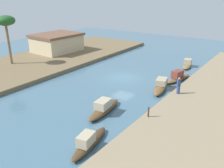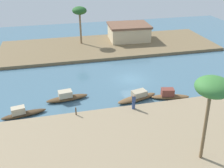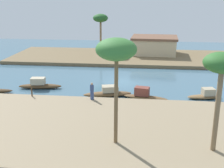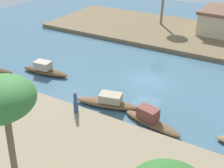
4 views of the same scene
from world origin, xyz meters
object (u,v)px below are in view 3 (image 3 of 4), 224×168
Objects in this scene: palm_tree_left_near at (116,51)px; palm_tree_left_far at (222,67)px; sampan_downstream_large at (39,85)px; mooring_post at (32,92)px; palm_tree_right_tall at (100,19)px; sampan_with_tall_canopy at (206,95)px; sampan_midstream at (108,93)px; sampan_open_hull at (144,95)px; person_on_near_bank at (92,92)px; riverside_building at (154,45)px.

palm_tree_left_near reaches higher than palm_tree_left_far.
sampan_downstream_large is 4.25m from mooring_post.
palm_tree_left_near is 1.09× the size of palm_tree_right_tall.
sampan_with_tall_canopy is 4.21× the size of mooring_post.
sampan_open_hull reaches higher than sampan_midstream.
mooring_post is at bearing -160.26° from sampan_open_hull.
sampan_with_tall_canopy is at bearing -10.68° from sampan_midstream.
sampan_open_hull reaches higher than sampan_with_tall_canopy.
palm_tree_left_far is at bearing -44.49° from sampan_downstream_large.
person_on_near_bank reaches higher than sampan_downstream_large.
palm_tree_left_far is 0.98× the size of palm_tree_right_tall.
palm_tree_right_tall is (4.30, 19.96, 5.98)m from sampan_downstream_large.
sampan_midstream is 0.80× the size of palm_tree_left_far.
palm_tree_right_tall is at bearing 100.46° from palm_tree_left_near.
riverside_building is (-5.01, 21.63, 1.64)m from sampan_with_tall_canopy.
sampan_open_hull is 0.64× the size of palm_tree_left_near.
sampan_with_tall_canopy is 10.44m from sampan_midstream.
person_on_near_bank is at bearing 111.15° from palm_tree_left_near.
sampan_with_tall_canopy is at bearing -10.80° from sampan_downstream_large.
palm_tree_right_tall reaches higher than palm_tree_left_far.
sampan_downstream_large is (-18.83, 1.39, 0.05)m from sampan_with_tall_canopy.
riverside_building is (1.50, 22.69, 1.59)m from sampan_open_hull.
sampan_downstream_large is (-8.40, 1.89, 0.03)m from sampan_midstream.
palm_tree_left_near is (10.35, -12.82, 6.62)m from sampan_downstream_large.
palm_tree_left_near is 6.78m from palm_tree_left_far.
sampan_open_hull is at bearing 8.39° from mooring_post.
sampan_with_tall_canopy is 6.60m from sampan_open_hull.
riverside_building is at bearing 93.08° from sampan_with_tall_canopy.
sampan_downstream_large is 17.76m from palm_tree_left_near.
person_on_near_bank reaches higher than sampan_with_tall_canopy.
sampan_with_tall_canopy is 18.88m from sampan_downstream_large.
sampan_downstream_large is (-12.32, 2.44, -0.00)m from sampan_open_hull.
palm_tree_right_tall is at bearing 87.22° from sampan_midstream.
sampan_open_hull is 5.63m from person_on_near_bank.
mooring_post is at bearing 150.81° from palm_tree_left_far.
person_on_near_bank is at bearing -83.48° from palm_tree_right_tall.
palm_tree_left_near reaches higher than sampan_downstream_large.
sampan_midstream is at bearing 127.22° from palm_tree_left_far.
sampan_with_tall_canopy is at bearing 20.54° from sampan_open_hull.
mooring_post is 0.13× the size of palm_tree_right_tall.
person_on_near_bank is 0.26× the size of palm_tree_left_far.
sampan_open_hull is 24.53m from palm_tree_right_tall.
sampan_open_hull is at bearing -70.32° from palm_tree_right_tall.
sampan_midstream is at bearing -79.37° from palm_tree_right_tall.
sampan_open_hull is 0.93× the size of sampan_downstream_large.
sampan_with_tall_canopy is 18.34m from mooring_post.
sampan_open_hull is at bearing -90.90° from riverside_building.
palm_tree_left_far is at bearing -108.37° from sampan_with_tall_canopy.
sampan_midstream is 3.95m from sampan_open_hull.
palm_tree_left_near is (-8.48, -11.42, 6.67)m from sampan_with_tall_canopy.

